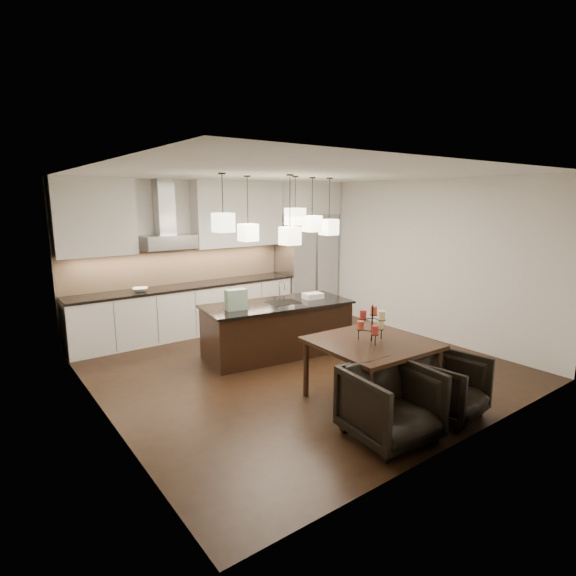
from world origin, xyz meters
TOP-DOWN VIEW (x-y plane):
  - floor at (0.00, 0.00)m, footprint 5.50×5.50m
  - ceiling at (0.00, 0.00)m, footprint 5.50×5.50m
  - wall_back at (0.00, 2.76)m, footprint 5.50×0.02m
  - wall_front at (0.00, -2.76)m, footprint 5.50×0.02m
  - wall_left at (-2.76, 0.00)m, footprint 0.02×5.50m
  - wall_right at (2.76, 0.00)m, footprint 0.02×5.50m
  - refrigerator at (2.10, 2.38)m, footprint 1.20×0.72m
  - fridge_panel at (2.10, 2.38)m, footprint 1.26×0.72m
  - lower_cabinets at (-0.62, 2.43)m, footprint 4.21×0.62m
  - countertop at (-0.62, 2.43)m, footprint 4.21×0.66m
  - backsplash at (-0.62, 2.73)m, footprint 4.21×0.02m
  - upper_cab_left at (-2.10, 2.57)m, footprint 1.25×0.35m
  - upper_cab_right at (0.55, 2.57)m, footprint 1.85×0.35m
  - hood_canopy at (-0.93, 2.48)m, footprint 0.90×0.52m
  - hood_chimney at (-0.93, 2.59)m, footprint 0.30×0.28m
  - fruit_bowl at (-1.50, 2.38)m, footprint 0.33×0.33m
  - island_body at (0.06, 0.57)m, footprint 2.38×1.21m
  - island_top at (0.06, 0.57)m, footprint 2.46×1.29m
  - faucet at (0.17, 0.65)m, footprint 0.12×0.23m
  - tote_bag at (-0.68, 0.58)m, footprint 0.33×0.20m
  - food_container at (0.73, 0.50)m, footprint 0.34×0.26m
  - dining_table at (-0.02, -1.52)m, footprint 1.33×1.33m
  - candelabra at (-0.02, -1.52)m, footprint 0.38×0.38m
  - candle_a at (0.13, -1.52)m, footprint 0.08×0.08m
  - candle_b at (-0.08, -1.39)m, footprint 0.08×0.08m
  - candle_c at (-0.09, -1.64)m, footprint 0.08×0.08m
  - candle_d at (0.10, -1.43)m, footprint 0.08×0.08m
  - candle_e at (-0.15, -1.49)m, footprint 0.08×0.08m
  - candle_f at (-0.00, -1.65)m, footprint 0.08×0.08m
  - armchair_left at (-0.52, -2.27)m, footprint 0.91×0.93m
  - armchair_right at (0.41, -2.31)m, footprint 0.86×0.88m
  - pendant_a at (-0.98, 0.35)m, footprint 0.24×0.24m
  - pendant_b at (-0.33, 0.77)m, footprint 0.24×0.24m
  - pendant_c at (0.29, 0.41)m, footprint 0.24×0.24m
  - pendant_d at (0.77, 0.59)m, footprint 0.24×0.24m
  - pendant_e at (1.08, 0.52)m, footprint 0.24×0.24m
  - pendant_f at (-0.01, 0.14)m, footprint 0.24×0.24m

SIDE VIEW (x-z plane):
  - floor at x=0.00m, z-range -0.02..0.00m
  - armchair_right at x=0.41m, z-range 0.00..0.71m
  - dining_table at x=-0.02m, z-range 0.00..0.77m
  - armchair_left at x=-0.52m, z-range 0.00..0.78m
  - island_body at x=0.06m, z-range 0.00..0.80m
  - lower_cabinets at x=-0.62m, z-range 0.00..0.88m
  - island_top at x=0.06m, z-range 0.80..0.84m
  - food_container at x=0.73m, z-range 0.84..0.93m
  - countertop at x=-0.62m, z-range 0.88..0.92m
  - fruit_bowl at x=-1.50m, z-range 0.92..0.98m
  - candle_a at x=0.13m, z-range 0.90..1.01m
  - candle_b at x=-0.08m, z-range 0.90..1.01m
  - candle_c at x=-0.09m, z-range 0.90..1.01m
  - tote_bag at x=-0.68m, z-range 0.84..1.15m
  - candelabra at x=-0.02m, z-range 0.77..1.22m
  - faucet at x=0.17m, z-range 0.84..1.18m
  - refrigerator at x=2.10m, z-range 0.00..2.15m
  - candle_d at x=0.10m, z-range 1.07..1.17m
  - candle_e at x=-0.15m, z-range 1.07..1.17m
  - candle_f at x=0.00m, z-range 1.07..1.17m
  - backsplash at x=-0.62m, z-range 0.92..1.55m
  - wall_back at x=0.00m, z-range 0.00..2.80m
  - wall_front at x=0.00m, z-range 0.00..2.80m
  - wall_left at x=-2.76m, z-range 0.00..2.80m
  - wall_right at x=2.76m, z-range 0.00..2.80m
  - hood_canopy at x=-0.93m, z-range 1.60..1.84m
  - pendant_f at x=-0.01m, z-range 1.80..2.06m
  - pendant_b at x=-0.33m, z-range 1.83..2.09m
  - pendant_e at x=1.08m, z-range 1.87..2.13m
  - pendant_d at x=0.77m, z-range 1.93..2.19m
  - pendant_a at x=-0.98m, z-range 2.01..2.27m
  - upper_cab_left at x=-2.10m, z-range 1.55..2.80m
  - upper_cab_right at x=0.55m, z-range 1.55..2.80m
  - pendant_c at x=0.29m, z-range 2.06..2.32m
  - hood_chimney at x=-0.93m, z-range 1.84..2.80m
  - fridge_panel at x=2.10m, z-range 2.15..2.80m
  - ceiling at x=0.00m, z-range 2.80..2.82m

